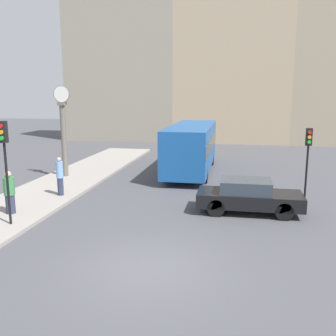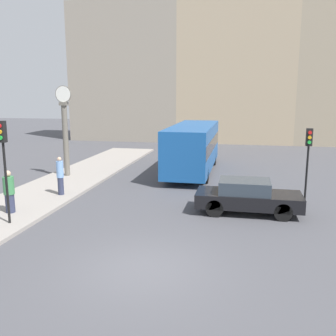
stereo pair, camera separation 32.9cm
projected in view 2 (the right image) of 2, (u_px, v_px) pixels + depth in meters
ground_plane at (142, 268)px, 10.55m from camera, size 120.00×120.00×0.00m
sidewalk_corner at (73, 179)px, 21.36m from camera, size 3.70×23.79×0.14m
building_row at (231, 53)px, 37.26m from camera, size 30.63×5.00×19.52m
sedan_car at (247, 196)px, 15.32m from camera, size 4.25×1.73×1.39m
bus_distant at (193, 146)px, 23.18m from camera, size 2.47×8.90×2.95m
traffic_light_near at (4, 151)px, 13.32m from camera, size 0.26×0.24×3.76m
traffic_light_far at (308, 150)px, 16.20m from camera, size 0.26×0.24×3.38m
street_clock at (65, 132)px, 21.44m from camera, size 0.95×0.41×5.16m
pedestrian_blue_stripe at (60, 176)px, 17.57m from camera, size 0.32×0.32×1.81m
pedestrian_green_hoodie at (9, 192)px, 14.92m from camera, size 0.42×0.42×1.72m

